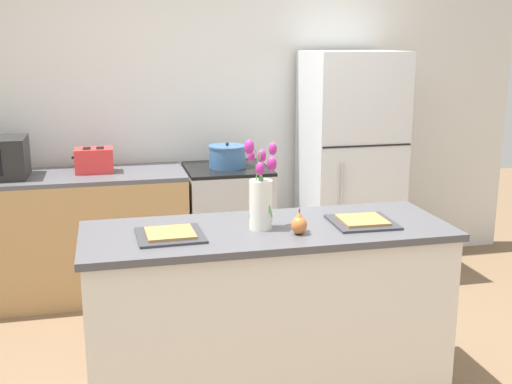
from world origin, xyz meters
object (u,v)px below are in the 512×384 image
at_px(pear_figurine, 299,224).
at_px(plate_setting_right, 362,221).
at_px(flower_vase, 261,196).
at_px(stove_range, 228,226).
at_px(toaster, 94,160).
at_px(cooking_pot, 227,156).
at_px(refrigerator, 350,166).
at_px(plate_setting_left, 170,234).

bearing_deg(pear_figurine, plate_setting_right, 15.65).
bearing_deg(flower_vase, stove_range, 85.16).
distance_m(plate_setting_right, toaster, 2.12).
distance_m(flower_vase, cooking_pot, 1.60).
bearing_deg(refrigerator, flower_vase, -124.05).
distance_m(flower_vase, pear_figurine, 0.23).
distance_m(pear_figurine, cooking_pot, 1.73).
height_order(plate_setting_left, plate_setting_right, same).
height_order(refrigerator, plate_setting_left, refrigerator).
bearing_deg(flower_vase, cooking_pot, 85.16).
bearing_deg(toaster, cooking_pot, -2.39).
bearing_deg(pear_figurine, toaster, 118.45).
bearing_deg(pear_figurine, cooking_pot, 90.62).
bearing_deg(plate_setting_left, toaster, 102.20).
height_order(refrigerator, flower_vase, refrigerator).
xyz_separation_m(plate_setting_left, plate_setting_right, (0.96, 0.00, 0.00)).
distance_m(plate_setting_left, cooking_pot, 1.72).
relative_size(plate_setting_left, plate_setting_right, 1.00).
xyz_separation_m(pear_figurine, plate_setting_right, (0.36, 0.10, -0.04)).
height_order(refrigerator, toaster, refrigerator).
distance_m(plate_setting_left, toaster, 1.70).
height_order(flower_vase, pear_figurine, flower_vase).
relative_size(pear_figurine, toaster, 0.44).
bearing_deg(plate_setting_right, pear_figurine, -164.35).
xyz_separation_m(plate_setting_right, toaster, (-1.32, 1.66, 0.06)).
bearing_deg(plate_setting_left, plate_setting_right, 0.00).
height_order(pear_figurine, toaster, toaster).
bearing_deg(flower_vase, pear_figurine, -40.44).
bearing_deg(plate_setting_right, toaster, 128.38).
bearing_deg(stove_range, pear_figurine, -89.42).
relative_size(flower_vase, cooking_pot, 1.62).
relative_size(stove_range, refrigerator, 0.52).
bearing_deg(pear_figurine, flower_vase, 139.56).
xyz_separation_m(flower_vase, plate_setting_right, (0.52, -0.03, -0.15)).
bearing_deg(cooking_pot, refrigerator, 0.77).
xyz_separation_m(refrigerator, pear_figurine, (-0.93, -1.74, 0.10)).
bearing_deg(toaster, refrigerator, -0.80).
height_order(stove_range, flower_vase, flower_vase).
bearing_deg(toaster, plate_setting_left, -77.80).
distance_m(stove_range, refrigerator, 1.04).
xyz_separation_m(flower_vase, pear_figurine, (0.15, -0.13, -0.11)).
height_order(plate_setting_right, cooking_pot, cooking_pot).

